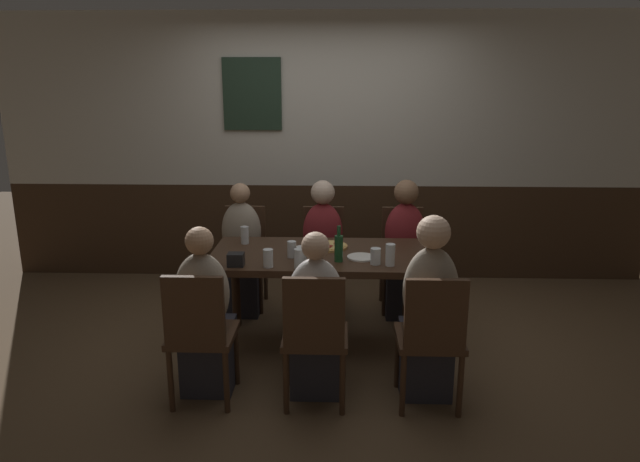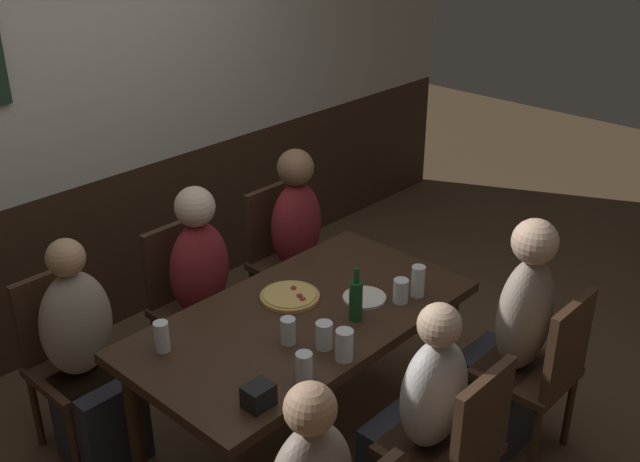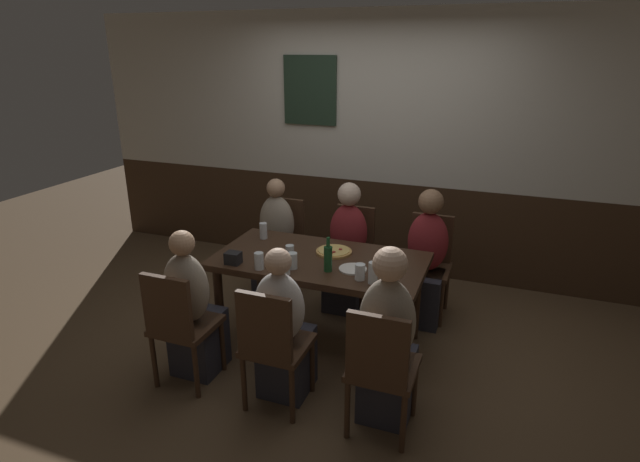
{
  "view_description": "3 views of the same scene",
  "coord_description": "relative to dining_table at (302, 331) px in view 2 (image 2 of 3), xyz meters",
  "views": [
    {
      "loc": [
        0.14,
        -4.02,
        1.97
      ],
      "look_at": [
        0.0,
        -0.01,
        0.91
      ],
      "focal_mm": 32.2,
      "sensor_mm": 36.0,
      "label": 1
    },
    {
      "loc": [
        -2.05,
        -2.02,
        2.55
      ],
      "look_at": [
        0.12,
        -0.0,
        1.11
      ],
      "focal_mm": 42.44,
      "sensor_mm": 36.0,
      "label": 2
    },
    {
      "loc": [
        1.26,
        -3.33,
        2.26
      ],
      "look_at": [
        -0.05,
        0.13,
        0.91
      ],
      "focal_mm": 28.58,
      "sensor_mm": 36.0,
      "label": 3
    }
  ],
  "objects": [
    {
      "name": "ground_plane",
      "position": [
        0.0,
        0.0,
        -0.65
      ],
      "size": [
        12.0,
        12.0,
        0.0
      ],
      "primitive_type": "plane",
      "color": "brown"
    },
    {
      "name": "wall_back",
      "position": [
        -0.0,
        1.65,
        0.65
      ],
      "size": [
        6.4,
        0.13,
        2.6
      ],
      "color": "#3D2819",
      "rests_on": "ground_plane"
    },
    {
      "name": "dining_table",
      "position": [
        0.0,
        0.0,
        0.0
      ],
      "size": [
        1.59,
        0.85,
        0.74
      ],
      "color": "#382316",
      "rests_on": "ground_plane"
    },
    {
      "name": "chair_mid_near",
      "position": [
        0.0,
        -0.84,
        -0.16
      ],
      "size": [
        0.4,
        0.4,
        0.88
      ],
      "color": "#422B1C",
      "rests_on": "ground_plane"
    },
    {
      "name": "chair_left_far",
      "position": [
        -0.7,
        0.84,
        -0.16
      ],
      "size": [
        0.4,
        0.4,
        0.88
      ],
      "color": "#422B1C",
      "rests_on": "ground_plane"
    },
    {
      "name": "chair_mid_far",
      "position": [
        0.0,
        0.84,
        -0.16
      ],
      "size": [
        0.4,
        0.4,
        0.88
      ],
      "color": "#422B1C",
      "rests_on": "ground_plane"
    },
    {
      "name": "chair_right_near",
      "position": [
        0.7,
        -0.84,
        -0.16
      ],
      "size": [
        0.4,
        0.4,
        0.88
      ],
      "color": "#422B1C",
      "rests_on": "ground_plane"
    },
    {
      "name": "chair_right_far",
      "position": [
        0.7,
        0.84,
        -0.16
      ],
      "size": [
        0.4,
        0.4,
        0.88
      ],
      "color": "#422B1C",
      "rests_on": "ground_plane"
    },
    {
      "name": "person_mid_near",
      "position": [
        0.0,
        -0.67,
        -0.2
      ],
      "size": [
        0.34,
        0.37,
        1.09
      ],
      "color": "#2D2D38",
      "rests_on": "ground_plane"
    },
    {
      "name": "person_left_far",
      "position": [
        -0.7,
        0.68,
        -0.18
      ],
      "size": [
        0.34,
        0.37,
        1.13
      ],
      "color": "#2D2D38",
      "rests_on": "ground_plane"
    },
    {
      "name": "person_mid_far",
      "position": [
        -0.0,
        0.68,
        -0.16
      ],
      "size": [
        0.34,
        0.37,
        1.15
      ],
      "color": "#2D2D38",
      "rests_on": "ground_plane"
    },
    {
      "name": "person_right_near",
      "position": [
        0.7,
        -0.68,
        -0.14
      ],
      "size": [
        0.34,
        0.37,
        1.2
      ],
      "color": "#2D2D38",
      "rests_on": "ground_plane"
    },
    {
      "name": "person_right_far",
      "position": [
        0.7,
        0.68,
        -0.16
      ],
      "size": [
        0.34,
        0.37,
        1.16
      ],
      "color": "#2D2D38",
      "rests_on": "ground_plane"
    },
    {
      "name": "pizza",
      "position": [
        0.07,
        0.14,
        0.1
      ],
      "size": [
        0.28,
        0.28,
        0.03
      ],
      "color": "tan",
      "rests_on": "dining_table"
    },
    {
      "name": "pint_glass_stout",
      "position": [
        -0.12,
        -0.24,
        0.14
      ],
      "size": [
        0.07,
        0.07,
        0.12
      ],
      "color": "silver",
      "rests_on": "dining_table"
    },
    {
      "name": "pint_glass_pale",
      "position": [
        0.49,
        -0.28,
        0.15
      ],
      "size": [
        0.06,
        0.06,
        0.15
      ],
      "color": "silver",
      "rests_on": "dining_table"
    },
    {
      "name": "beer_glass_half",
      "position": [
        -0.12,
        -0.36,
        0.15
      ],
      "size": [
        0.07,
        0.07,
        0.14
      ],
      "color": "silver",
      "rests_on": "dining_table"
    },
    {
      "name": "highball_clear",
      "position": [
        0.39,
        -0.25,
        0.14
      ],
      "size": [
        0.07,
        0.07,
        0.11
      ],
      "color": "silver",
      "rests_on": "dining_table"
    },
    {
      "name": "tumbler_short",
      "position": [
        -0.2,
        -0.11,
        0.14
      ],
      "size": [
        0.06,
        0.06,
        0.12
      ],
      "color": "silver",
      "rests_on": "dining_table"
    },
    {
      "name": "beer_glass_tall",
      "position": [
        -0.59,
        0.23,
        0.15
      ],
      "size": [
        0.06,
        0.06,
        0.14
      ],
      "color": "silver",
      "rests_on": "dining_table"
    },
    {
      "name": "tumbler_water",
      "position": [
        -0.34,
        -0.34,
        0.14
      ],
      "size": [
        0.07,
        0.07,
        0.13
      ],
      "color": "silver",
      "rests_on": "dining_table"
    },
    {
      "name": "beer_bottle_green",
      "position": [
        0.14,
        -0.2,
        0.19
      ],
      "size": [
        0.06,
        0.06,
        0.26
      ],
      "color": "#194723",
      "rests_on": "dining_table"
    },
    {
      "name": "plate_white_large",
      "position": [
        0.3,
        -0.12,
        0.09
      ],
      "size": [
        0.2,
        0.2,
        0.01
      ],
      "primitive_type": "cylinder",
      "color": "white",
      "rests_on": "dining_table"
    },
    {
      "name": "condiment_caddy",
      "position": [
        -0.56,
        -0.32,
        0.13
      ],
      "size": [
        0.11,
        0.09,
        0.09
      ],
      "primitive_type": "cube",
      "color": "black",
      "rests_on": "dining_table"
    }
  ]
}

